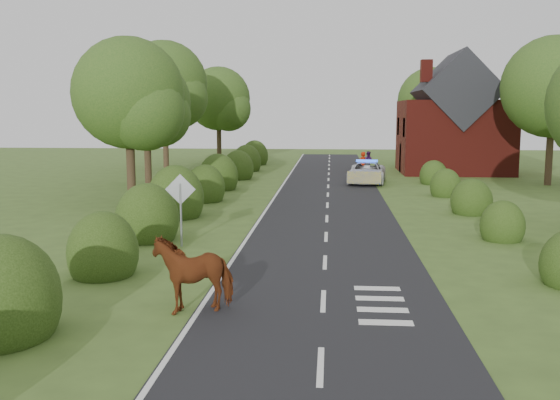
# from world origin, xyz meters

# --- Properties ---
(ground) EXTENTS (120.00, 120.00, 0.00)m
(ground) POSITION_xyz_m (0.00, 0.00, 0.00)
(ground) COLOR #415B24
(road) EXTENTS (6.00, 70.00, 0.02)m
(road) POSITION_xyz_m (0.00, 15.00, 0.01)
(road) COLOR black
(road) RESTS_ON ground
(road_markings) EXTENTS (4.96, 70.00, 0.01)m
(road_markings) POSITION_xyz_m (-1.60, 12.93, 0.03)
(road_markings) COLOR white
(road_markings) RESTS_ON road
(hedgerow_left) EXTENTS (2.75, 50.41, 3.00)m
(hedgerow_left) POSITION_xyz_m (-6.51, 11.69, 0.75)
(hedgerow_left) COLOR #20380E
(hedgerow_left) RESTS_ON ground
(hedgerow_right) EXTENTS (2.10, 45.78, 2.10)m
(hedgerow_right) POSITION_xyz_m (6.60, 11.21, 0.55)
(hedgerow_right) COLOR #20380E
(hedgerow_right) RESTS_ON ground
(tree_left_a) EXTENTS (5.74, 5.60, 8.38)m
(tree_left_a) POSITION_xyz_m (-9.75, 11.86, 5.34)
(tree_left_a) COLOR #332316
(tree_left_a) RESTS_ON ground
(tree_left_b) EXTENTS (5.74, 5.60, 8.07)m
(tree_left_b) POSITION_xyz_m (-11.25, 19.86, 5.04)
(tree_left_b) COLOR #332316
(tree_left_b) RESTS_ON ground
(tree_left_c) EXTENTS (6.97, 6.80, 10.22)m
(tree_left_c) POSITION_xyz_m (-12.70, 29.83, 6.53)
(tree_left_c) COLOR #332316
(tree_left_c) RESTS_ON ground
(tree_left_d) EXTENTS (6.15, 6.00, 8.89)m
(tree_left_d) POSITION_xyz_m (-10.23, 39.85, 5.64)
(tree_left_d) COLOR #332316
(tree_left_d) RESTS_ON ground
(tree_right_b) EXTENTS (6.56, 6.40, 9.40)m
(tree_right_b) POSITION_xyz_m (14.29, 21.84, 5.94)
(tree_right_b) COLOR #332316
(tree_right_b) RESTS_ON ground
(tree_right_c) EXTENTS (6.15, 6.00, 8.58)m
(tree_right_c) POSITION_xyz_m (9.27, 37.85, 5.34)
(tree_right_c) COLOR #332316
(tree_right_c) RESTS_ON ground
(road_sign) EXTENTS (1.06, 0.08, 2.53)m
(road_sign) POSITION_xyz_m (-5.00, 2.00, 1.65)
(road_sign) COLOR gray
(road_sign) RESTS_ON ground
(house) EXTENTS (8.00, 7.40, 9.17)m
(house) POSITION_xyz_m (9.49, 30.00, 3.79)
(house) COLOR maroon
(house) RESTS_ON ground
(cow) EXTENTS (2.38, 1.90, 1.50)m
(cow) POSITION_xyz_m (-3.05, -4.78, 0.75)
(cow) COLOR brown
(cow) RESTS_ON ground
(police_van) EXTENTS (2.87, 5.29, 1.54)m
(police_van) POSITION_xyz_m (2.50, 22.15, 0.70)
(police_van) COLOR silver
(police_van) RESTS_ON ground
(pedestrian_red) EXTENTS (0.79, 0.75, 1.82)m
(pedestrian_red) POSITION_xyz_m (2.40, 25.83, 0.91)
(pedestrian_red) COLOR #9F1B05
(pedestrian_red) RESTS_ON ground
(pedestrian_purple) EXTENTS (0.98, 0.90, 1.64)m
(pedestrian_purple) POSITION_xyz_m (3.01, 29.62, 0.82)
(pedestrian_purple) COLOR #411953
(pedestrian_purple) RESTS_ON ground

